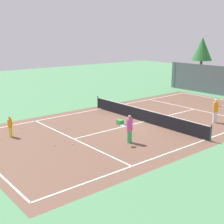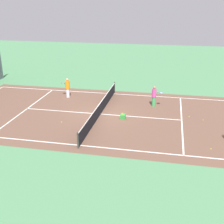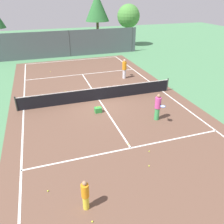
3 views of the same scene
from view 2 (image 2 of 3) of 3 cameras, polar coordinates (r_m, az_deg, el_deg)
ground_plane at (r=23.33m, az=-2.27°, el=-0.42°), size 80.00×80.00×0.00m
court_surface at (r=23.33m, az=-2.27°, el=-0.41°), size 13.00×25.00×0.01m
tennis_net at (r=23.15m, az=-2.29°, el=0.76°), size 11.90×0.10×1.10m
player_0 at (r=27.43m, az=-8.77°, el=4.78°), size 0.69×0.95×1.84m
player_2 at (r=25.05m, az=8.31°, el=3.14°), size 0.38×0.95×1.78m
ball_crate at (r=22.37m, az=2.16°, el=-0.89°), size 0.46×0.37×0.43m
tennis_ball_2 at (r=23.53m, az=14.98°, el=-0.88°), size 0.07×0.07×0.07m
tennis_ball_3 at (r=22.76m, az=-3.92°, el=-0.93°), size 0.07×0.07×0.07m
tennis_ball_4 at (r=23.16m, az=17.52°, el=-1.52°), size 0.07×0.07×0.07m
tennis_ball_5 at (r=22.74m, az=12.75°, el=-1.45°), size 0.07×0.07×0.07m
tennis_ball_6 at (r=22.04m, az=-9.96°, el=-1.98°), size 0.07×0.07×0.07m
tennis_ball_7 at (r=18.94m, az=18.94°, el=-6.93°), size 0.07×0.07×0.07m
tennis_ball_8 at (r=26.34m, az=-2.01°, el=2.24°), size 0.07×0.07×0.07m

